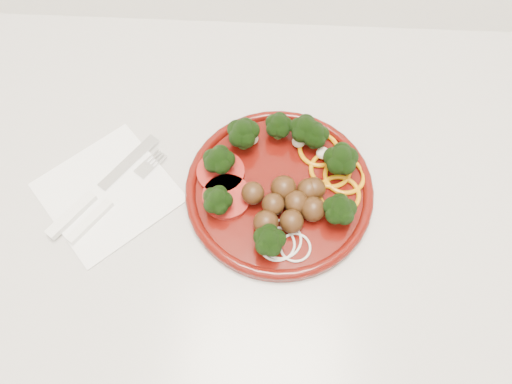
{
  "coord_description": "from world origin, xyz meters",
  "views": [
    {
      "loc": [
        0.22,
        1.4,
        1.49
      ],
      "look_at": [
        0.2,
        1.69,
        0.92
      ],
      "focal_mm": 35.0,
      "sensor_mm": 36.0,
      "label": 1
    }
  ],
  "objects_px": {
    "knife": "(90,198)",
    "napkin": "(108,192)",
    "fork": "(102,210)",
    "plate": "(281,184)"
  },
  "relations": [
    {
      "from": "plate",
      "to": "fork",
      "type": "relative_size",
      "value": 1.7
    },
    {
      "from": "fork",
      "to": "napkin",
      "type": "bearing_deg",
      "value": 33.31
    },
    {
      "from": "knife",
      "to": "napkin",
      "type": "bearing_deg",
      "value": -22.66
    },
    {
      "from": "plate",
      "to": "napkin",
      "type": "relative_size",
      "value": 1.61
    },
    {
      "from": "fork",
      "to": "knife",
      "type": "bearing_deg",
      "value": 83.0
    },
    {
      "from": "napkin",
      "to": "fork",
      "type": "relative_size",
      "value": 1.06
    },
    {
      "from": "napkin",
      "to": "knife",
      "type": "height_order",
      "value": "knife"
    },
    {
      "from": "napkin",
      "to": "knife",
      "type": "bearing_deg",
      "value": -148.37
    },
    {
      "from": "napkin",
      "to": "fork",
      "type": "bearing_deg",
      "value": -92.39
    },
    {
      "from": "knife",
      "to": "fork",
      "type": "bearing_deg",
      "value": -97.0
    }
  ]
}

